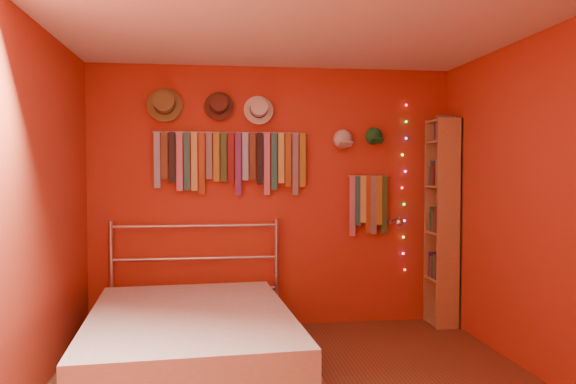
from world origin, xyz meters
name	(u,v)px	position (x,y,z in m)	size (l,w,h in m)	color
back_wall	(274,197)	(0.00, 1.75, 1.25)	(3.50, 0.02, 2.50)	#A6231A
right_wall	(549,207)	(1.75, 0.00, 1.25)	(0.02, 3.50, 2.50)	#A6231A
left_wall	(23,211)	(-1.75, 0.00, 1.25)	(0.02, 3.50, 2.50)	#A6231A
ceiling	(302,18)	(0.00, 0.00, 2.50)	(3.50, 3.50, 0.02)	white
tie_rack	(232,158)	(-0.41, 1.68, 1.62)	(1.45, 0.03, 0.60)	#B9B9BE
small_tie_rack	(369,202)	(0.93, 1.69, 1.19)	(0.40, 0.03, 0.59)	#B9B9BE
fedora_olive	(164,104)	(-1.03, 1.65, 2.12)	(0.33, 0.18, 0.32)	brown
fedora_brown	(219,105)	(-0.53, 1.66, 2.12)	(0.28, 0.15, 0.27)	#4C271B
fedora_white	(259,109)	(-0.15, 1.66, 2.09)	(0.28, 0.15, 0.28)	silver
cap_white	(343,139)	(0.67, 1.70, 1.81)	(0.18, 0.23, 0.18)	silver
cap_green	(374,136)	(0.98, 1.70, 1.84)	(0.17, 0.22, 0.17)	#176A2C
fairy_lights	(404,188)	(1.30, 1.71, 1.33)	(0.06, 0.02, 1.66)	#FF3333
reading_lamp	(398,222)	(1.16, 1.50, 1.01)	(0.07, 0.32, 0.09)	#B9B9BE
bookshelf	(446,221)	(1.66, 1.53, 1.02)	(0.25, 0.34, 2.00)	olive
bed	(191,339)	(-0.75, 0.56, 0.24)	(1.71, 2.20, 1.04)	#B9B9BE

